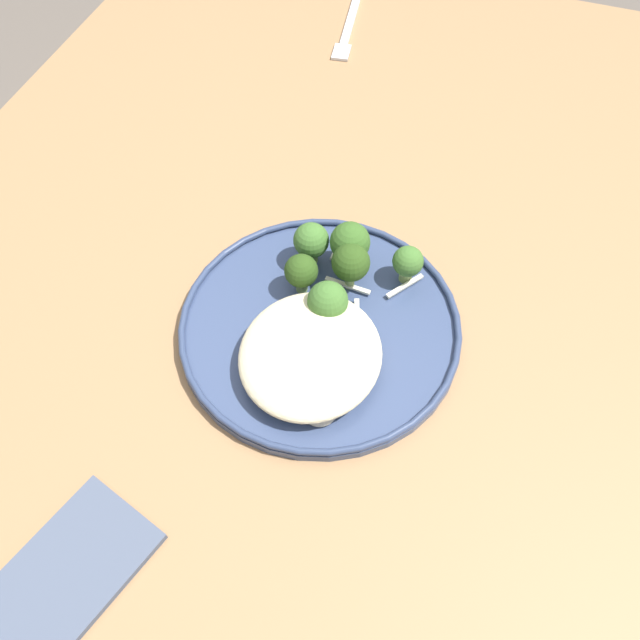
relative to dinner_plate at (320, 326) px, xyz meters
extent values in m
plane|color=#665B51|center=(-0.02, -0.02, -0.75)|extent=(6.00, 6.00, 0.00)
cube|color=#9E754C|center=(-0.02, -0.02, -0.03)|extent=(1.40, 1.00, 0.04)
cube|color=olive|center=(-0.66, -0.46, -0.40)|extent=(0.06, 0.06, 0.70)
cube|color=olive|center=(-0.66, 0.42, -0.40)|extent=(0.06, 0.06, 0.70)
cylinder|color=#38476B|center=(0.00, 0.00, 0.00)|extent=(0.29, 0.29, 0.01)
torus|color=#334162|center=(0.00, 0.00, 0.01)|extent=(0.29, 0.29, 0.01)
ellipsoid|color=beige|center=(0.05, 0.01, 0.02)|extent=(0.15, 0.14, 0.04)
cylinder|color=#DBB77A|center=(0.05, 0.01, 0.01)|extent=(0.02, 0.02, 0.01)
cylinder|color=#8E774F|center=(0.05, 0.01, 0.02)|extent=(0.02, 0.02, 0.00)
cylinder|color=#E5C689|center=(0.01, -0.01, 0.01)|extent=(0.03, 0.03, 0.02)
cylinder|color=#958159|center=(0.01, -0.01, 0.02)|extent=(0.03, 0.03, 0.00)
cylinder|color=#DBB77A|center=(0.02, 0.05, 0.01)|extent=(0.03, 0.03, 0.01)
cylinder|color=#8E774F|center=(0.02, 0.05, 0.02)|extent=(0.03, 0.03, 0.00)
cylinder|color=#E5C689|center=(0.06, -0.01, 0.01)|extent=(0.03, 0.03, 0.01)
cylinder|color=#958159|center=(0.06, -0.01, 0.02)|extent=(0.03, 0.03, 0.00)
cylinder|color=#DBB77A|center=(0.02, -0.04, 0.01)|extent=(0.03, 0.03, 0.01)
cylinder|color=#8E774F|center=(0.02, -0.04, 0.02)|extent=(0.03, 0.03, 0.00)
cylinder|color=beige|center=(0.09, 0.03, 0.01)|extent=(0.03, 0.03, 0.01)
cylinder|color=#988766|center=(0.09, 0.03, 0.02)|extent=(0.03, 0.03, 0.00)
cylinder|color=#7A994C|center=(-0.04, -0.03, 0.01)|extent=(0.02, 0.02, 0.02)
sphere|color=#2D4C19|center=(-0.04, -0.03, 0.03)|extent=(0.04, 0.04, 0.04)
cylinder|color=#89A356|center=(-0.06, 0.01, 0.01)|extent=(0.01, 0.01, 0.02)
sphere|color=#2D4C19|center=(-0.06, 0.01, 0.04)|extent=(0.04, 0.04, 0.04)
cylinder|color=#89A356|center=(-0.09, 0.07, 0.01)|extent=(0.02, 0.02, 0.02)
sphere|color=#42702D|center=(-0.09, 0.07, 0.03)|extent=(0.03, 0.03, 0.03)
cylinder|color=#7A994C|center=(-0.08, -0.04, 0.01)|extent=(0.02, 0.02, 0.02)
sphere|color=#42702D|center=(-0.08, -0.04, 0.04)|extent=(0.04, 0.04, 0.04)
cylinder|color=#89A356|center=(-0.08, 0.00, 0.01)|extent=(0.02, 0.02, 0.03)
sphere|color=#386023|center=(-0.08, 0.00, 0.04)|extent=(0.04, 0.04, 0.04)
cylinder|color=#89A356|center=(-0.01, 0.00, 0.01)|extent=(0.02, 0.02, 0.02)
sphere|color=#42702D|center=(-0.01, 0.00, 0.03)|extent=(0.04, 0.04, 0.04)
cube|color=silver|center=(-0.06, 0.01, 0.01)|extent=(0.01, 0.05, 0.00)
cube|color=silver|center=(-0.02, 0.03, 0.01)|extent=(0.04, 0.02, 0.00)
cube|color=silver|center=(-0.10, -0.01, 0.01)|extent=(0.04, 0.01, 0.00)
cube|color=silver|center=(-0.07, 0.07, 0.01)|extent=(0.04, 0.03, 0.00)
cube|color=silver|center=(-0.56, -0.14, -0.01)|extent=(0.15, 0.03, 0.00)
cube|color=silver|center=(-0.47, -0.13, -0.01)|extent=(0.04, 0.03, 0.00)
cube|color=#4C566B|center=(0.30, -0.12, 0.00)|extent=(0.17, 0.13, 0.01)
camera|label=1|loc=(0.37, 0.13, 0.57)|focal=37.78mm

